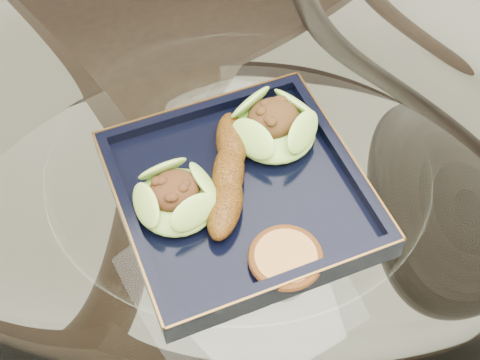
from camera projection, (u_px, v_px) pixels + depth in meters
dining_table at (238, 259)px, 0.92m from camera, size 1.13×1.13×0.77m
dining_chair at (175, 37)px, 1.32m from camera, size 0.47×0.47×0.91m
navy_plate at (240, 195)px, 0.77m from camera, size 0.31×0.31×0.02m
lettuce_wrap_left at (176, 199)px, 0.73m from camera, size 0.12×0.12×0.03m
lettuce_wrap_right at (274, 128)px, 0.79m from camera, size 0.11×0.11×0.04m
roasted_plantain at (228, 173)px, 0.75m from camera, size 0.13×0.16×0.03m
crumb_patty at (286, 258)px, 0.70m from camera, size 0.09×0.09×0.01m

